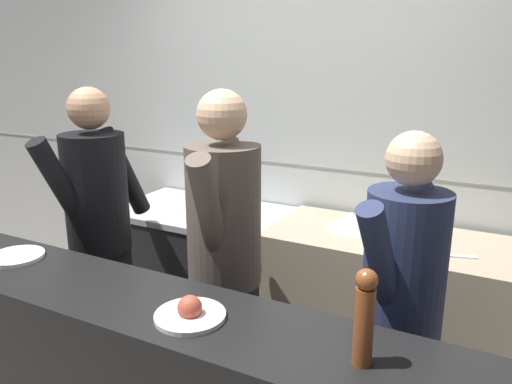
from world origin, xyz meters
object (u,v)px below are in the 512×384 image
Objects in this scene: stock_pot at (214,197)px; chefs_knife at (435,254)px; chef_line at (401,305)px; plated_dish_main at (16,256)px; mixing_bowl_steel at (352,220)px; chef_head_cook at (99,223)px; oven_range at (202,269)px; plated_dish_appetiser at (190,313)px; chef_sous at (224,251)px; pepper_mill at (364,316)px.

chefs_knife is (1.44, -0.20, -0.05)m from stock_pot.
plated_dish_main is at bearing -147.00° from chef_line.
mixing_bowl_steel is 0.18× the size of chef_line.
chef_head_cook reaches higher than chef_line.
mixing_bowl_steel is 0.93m from chef_line.
oven_range is 0.90m from chef_head_cook.
plated_dish_appetiser is 0.64m from chef_sous.
pepper_mill is (1.40, -1.38, 0.18)m from stock_pot.
pepper_mill is at bearing -49.02° from chef_sous.
chef_line reaches higher than plated_dish_appetiser.
stock_pot is 1.62m from chef_line.
chef_head_cook is at bearing 95.42° from plated_dish_main.
stock_pot is at bearing 110.87° from chef_sous.
chef_sous is at bearing -54.79° from stock_pot.
pepper_mill is at bearing -71.72° from mixing_bowl_steel.
pepper_mill is (-0.04, -1.18, 0.23)m from chefs_knife.
chef_line is at bearing -27.17° from oven_range.
chef_sous is (-0.88, -0.60, 0.06)m from chefs_knife.
chefs_knife is at bearing -7.85° from stock_pot.
chef_head_cook is at bearing 149.09° from plated_dish_appetiser.
chef_head_cook is 1.69m from chef_line.
chef_head_cook reaches higher than stock_pot.
plated_dish_appetiser is (-0.16, -1.40, 0.04)m from mixing_bowl_steel.
stock_pot is at bearing 172.15° from chefs_knife.
chefs_knife is (1.52, -0.15, 0.46)m from oven_range.
plated_dish_main is (-0.23, -1.33, 0.02)m from stock_pot.
stock_pot reaches higher than mixing_bowl_steel.
pepper_mill is 0.19× the size of chef_line.
chef_line is at bearing -93.54° from chefs_knife.
plated_dish_main is (-1.68, -1.13, 0.08)m from chefs_knife.
plated_dish_main is (-0.15, -1.28, 0.54)m from oven_range.
chef_sous reaches higher than chef_head_cook.
chef_head_cook is at bearing 159.73° from pepper_mill.
stock_pot is 0.81m from chef_head_cook.
oven_range is 2.11m from pepper_mill.
chef_head_cook is at bearing -110.76° from stock_pot.
oven_range is 1.60m from chefs_knife.
oven_range is 0.67× the size of chef_head_cook.
pepper_mill is 0.18× the size of chef_head_cook.
stock_pot is 0.98× the size of mixing_bowl_steel.
pepper_mill reaches higher than mixing_bowl_steel.
stock_pot is 0.84× the size of chefs_knife.
mixing_bowl_steel is at bearing 135.15° from chef_line.
chef_line reaches higher than stock_pot.
stock_pot is 1.98m from pepper_mill.
oven_range is at bearing 116.18° from chef_sous.
chef_head_cook reaches higher than mixing_bowl_steel.
oven_range is at bearing 81.42° from chef_head_cook.
chef_head_cook reaches higher than oven_range.
stock_pot is 0.91× the size of pepper_mill.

